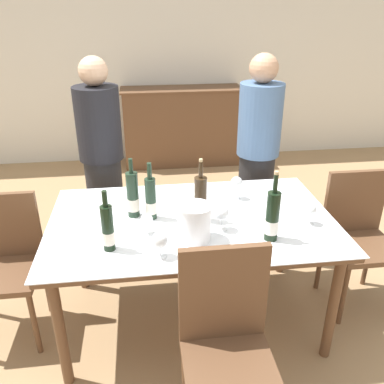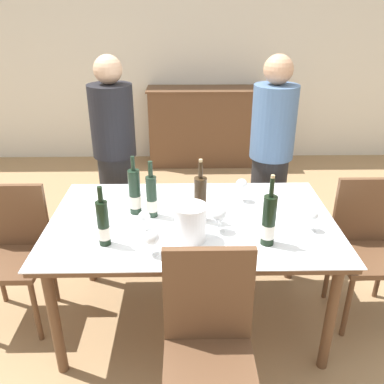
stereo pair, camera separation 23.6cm
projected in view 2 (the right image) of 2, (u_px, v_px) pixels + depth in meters
name	position (u px, v px, depth m)	size (l,w,h in m)	color
ground_plane	(192.00, 316.00, 2.77)	(12.00, 12.00, 0.00)	#A37F56
back_wall	(187.00, 49.00, 5.05)	(8.00, 0.10, 2.80)	silver
sideboard_cabinet	(207.00, 127.00, 5.18)	(1.50, 0.46, 0.97)	brown
dining_table	(192.00, 229.00, 2.47)	(1.70, 1.04, 0.76)	brown
ice_bucket	(190.00, 222.00, 2.19)	(0.19, 0.19, 0.21)	white
wine_bottle_0	(269.00, 222.00, 2.14)	(0.07, 0.07, 0.40)	black
wine_bottle_1	(200.00, 201.00, 2.38)	(0.08, 0.08, 0.39)	#332314
wine_bottle_2	(135.00, 193.00, 2.46)	(0.07, 0.07, 0.37)	#1E3323
wine_bottle_3	(103.00, 224.00, 2.14)	(0.06, 0.06, 0.34)	black
wine_bottle_4	(152.00, 197.00, 2.43)	(0.07, 0.07, 0.36)	#1E3323
wine_glass_0	(144.00, 218.00, 2.28)	(0.07, 0.07, 0.13)	white
wine_glass_1	(219.00, 215.00, 2.27)	(0.09, 0.09, 0.15)	white
wine_glass_2	(312.00, 217.00, 2.29)	(0.07, 0.07, 0.13)	white
wine_glass_3	(242.00, 185.00, 2.62)	(0.08, 0.08, 0.15)	white
wine_glass_4	(152.00, 239.00, 2.06)	(0.08, 0.08, 0.14)	white
chair_left_end	(13.00, 246.00, 2.60)	(0.42, 0.42, 0.91)	brown
chair_right_end	(368.00, 240.00, 2.63)	(0.42, 0.42, 0.93)	brown
chair_near_front	(209.00, 339.00, 1.86)	(0.42, 0.42, 0.97)	brown
person_host	(116.00, 161.00, 3.18)	(0.33, 0.33, 1.61)	#262628
person_guest_left	(270.00, 162.00, 3.15)	(0.33, 0.33, 1.62)	#262628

